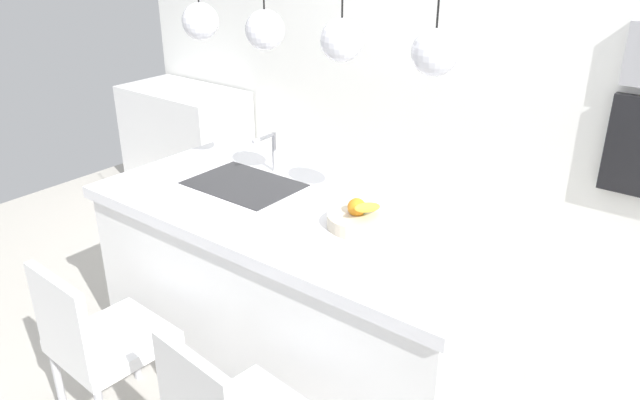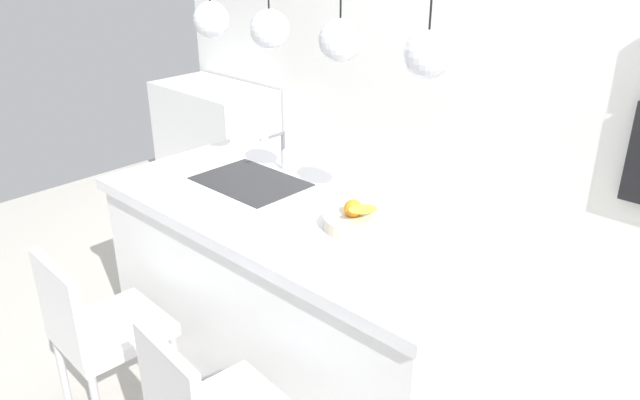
{
  "view_description": "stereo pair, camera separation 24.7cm",
  "coord_description": "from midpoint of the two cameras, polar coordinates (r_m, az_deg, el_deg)",
  "views": [
    {
      "loc": [
        1.73,
        -2.08,
        2.16
      ],
      "look_at": [
        0.1,
        0.0,
        0.97
      ],
      "focal_mm": 34.79,
      "sensor_mm": 36.0,
      "label": 1
    },
    {
      "loc": [
        1.92,
        -1.92,
        2.16
      ],
      "look_at": [
        0.1,
        0.0,
        0.97
      ],
      "focal_mm": 34.79,
      "sensor_mm": 36.0,
      "label": 2
    }
  ],
  "objects": [
    {
      "name": "floor",
      "position": [
        3.46,
        -3.45,
        -14.45
      ],
      "size": [
        6.6,
        6.6,
        0.0
      ],
      "primitive_type": "plane",
      "color": "#BCB7AD",
      "rests_on": "ground"
    },
    {
      "name": "back_wall",
      "position": [
        4.17,
        11.51,
        11.82
      ],
      "size": [
        6.0,
        0.1,
        2.6
      ],
      "primitive_type": "cube",
      "color": "white",
      "rests_on": "ground"
    },
    {
      "name": "kitchen_island",
      "position": [
        3.19,
        -3.66,
        -7.94
      ],
      "size": [
        2.07,
        1.06,
        0.92
      ],
      "color": "white",
      "rests_on": "ground"
    },
    {
      "name": "sink_basin",
      "position": [
        3.24,
        -9.19,
        1.32
      ],
      "size": [
        0.56,
        0.4,
        0.02
      ],
      "primitive_type": "cube",
      "color": "#2D2D30",
      "rests_on": "kitchen_island"
    },
    {
      "name": "faucet",
      "position": [
        3.32,
        -6.69,
        4.8
      ],
      "size": [
        0.02,
        0.17,
        0.22
      ],
      "color": "silver",
      "rests_on": "kitchen_island"
    },
    {
      "name": "fruit_bowl",
      "position": [
        2.74,
        1.04,
        -1.68
      ],
      "size": [
        0.28,
        0.28,
        0.16
      ],
      "color": "beige",
      "rests_on": "kitchen_island"
    },
    {
      "name": "side_counter",
      "position": [
        5.62,
        -13.48,
        5.6
      ],
      "size": [
        1.1,
        0.6,
        0.86
      ],
      "primitive_type": "cube",
      "color": "white",
      "rests_on": "ground"
    },
    {
      "name": "chair_near",
      "position": [
        3.0,
        -22.03,
        -11.85
      ],
      "size": [
        0.45,
        0.48,
        0.86
      ],
      "color": "white",
      "rests_on": "ground"
    },
    {
      "name": "pendant_light_left",
      "position": [
        3.2,
        -13.23,
        15.74
      ],
      "size": [
        0.18,
        0.18,
        0.78
      ],
      "color": "silver"
    },
    {
      "name": "pendant_light_center_left",
      "position": [
        2.89,
        -7.63,
        15.29
      ],
      "size": [
        0.18,
        0.18,
        0.78
      ],
      "color": "silver"
    },
    {
      "name": "pendant_light_center_right",
      "position": [
        2.6,
        -0.77,
        14.53
      ],
      "size": [
        0.18,
        0.18,
        0.78
      ],
      "color": "silver"
    },
    {
      "name": "pendant_light_right",
      "position": [
        2.37,
        7.53,
        13.35
      ],
      "size": [
        0.18,
        0.18,
        0.78
      ],
      "color": "silver"
    }
  ]
}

